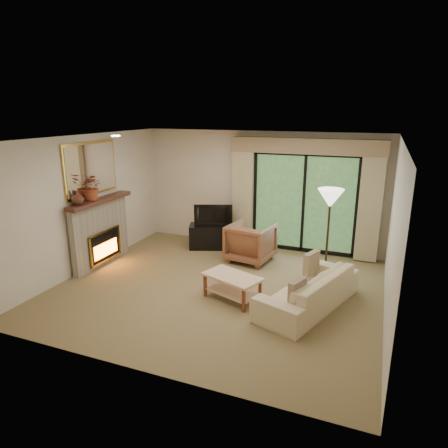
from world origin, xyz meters
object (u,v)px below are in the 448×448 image
at_px(sofa, 308,289).
at_px(media_console, 214,236).
at_px(armchair, 251,242).
at_px(coffee_table, 232,287).

bearing_deg(sofa, media_console, -110.22).
bearing_deg(armchair, sofa, 141.23).
bearing_deg(armchair, coffee_table, 106.64).
relative_size(media_console, sofa, 0.52).
relative_size(media_console, coffee_table, 1.14).
bearing_deg(armchair, media_console, -15.96).
distance_m(armchair, coffee_table, 1.83).
bearing_deg(media_console, sofa, -60.30).
height_order(armchair, sofa, armchair).
xyz_separation_m(armchair, coffee_table, (0.26, -1.80, -0.19)).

